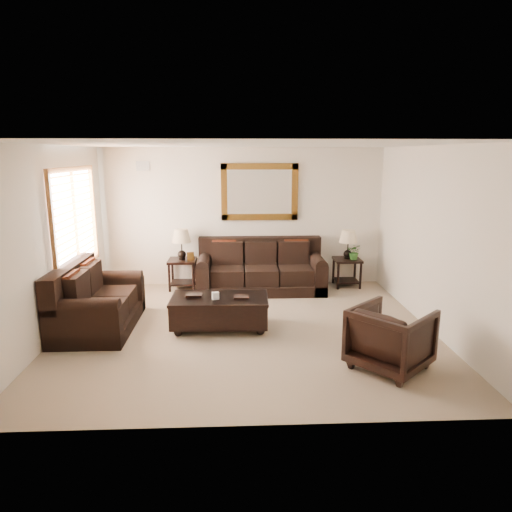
{
  "coord_description": "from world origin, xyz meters",
  "views": [
    {
      "loc": [
        -0.15,
        -6.45,
        2.58
      ],
      "look_at": [
        0.17,
        0.6,
        0.99
      ],
      "focal_mm": 32.0,
      "sensor_mm": 36.0,
      "label": 1
    }
  ],
  "objects_px": {
    "sofa": "(261,272)",
    "loveseat": "(94,305)",
    "coffee_table": "(220,309)",
    "armchair": "(391,335)",
    "end_table_right": "(348,250)",
    "end_table_left": "(182,250)"
  },
  "relations": [
    {
      "from": "end_table_right",
      "to": "end_table_left",
      "type": "bearing_deg",
      "value": -179.82
    },
    {
      "from": "end_table_right",
      "to": "sofa",
      "type": "bearing_deg",
      "value": -174.19
    },
    {
      "from": "loveseat",
      "to": "armchair",
      "type": "xyz_separation_m",
      "value": [
        4.0,
        -1.52,
        0.07
      ]
    },
    {
      "from": "sofa",
      "to": "loveseat",
      "type": "bearing_deg",
      "value": -144.48
    },
    {
      "from": "loveseat",
      "to": "end_table_left",
      "type": "bearing_deg",
      "value": -28.34
    },
    {
      "from": "end_table_left",
      "to": "coffee_table",
      "type": "bearing_deg",
      "value": -69.65
    },
    {
      "from": "loveseat",
      "to": "end_table_right",
      "type": "height_order",
      "value": "end_table_right"
    },
    {
      "from": "sofa",
      "to": "end_table_right",
      "type": "distance_m",
      "value": 1.77
    },
    {
      "from": "loveseat",
      "to": "end_table_left",
      "type": "relative_size",
      "value": 1.49
    },
    {
      "from": "sofa",
      "to": "armchair",
      "type": "bearing_deg",
      "value": -67.57
    },
    {
      "from": "coffee_table",
      "to": "end_table_right",
      "type": "bearing_deg",
      "value": 42.7
    },
    {
      "from": "end_table_right",
      "to": "armchair",
      "type": "distance_m",
      "value": 3.58
    },
    {
      "from": "coffee_table",
      "to": "armchair",
      "type": "height_order",
      "value": "armchair"
    },
    {
      "from": "sofa",
      "to": "loveseat",
      "type": "height_order",
      "value": "same"
    },
    {
      "from": "coffee_table",
      "to": "loveseat",
      "type": "bearing_deg",
      "value": 178.54
    },
    {
      "from": "loveseat",
      "to": "end_table_right",
      "type": "distance_m",
      "value": 4.8
    },
    {
      "from": "end_table_left",
      "to": "end_table_right",
      "type": "bearing_deg",
      "value": 0.18
    },
    {
      "from": "end_table_left",
      "to": "armchair",
      "type": "height_order",
      "value": "end_table_left"
    },
    {
      "from": "armchair",
      "to": "end_table_left",
      "type": "bearing_deg",
      "value": -3.13
    },
    {
      "from": "end_table_right",
      "to": "coffee_table",
      "type": "height_order",
      "value": "end_table_right"
    },
    {
      "from": "sofa",
      "to": "end_table_right",
      "type": "xyz_separation_m",
      "value": [
        1.72,
        0.18,
        0.38
      ]
    },
    {
      "from": "end_table_right",
      "to": "armchair",
      "type": "height_order",
      "value": "end_table_right"
    }
  ]
}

